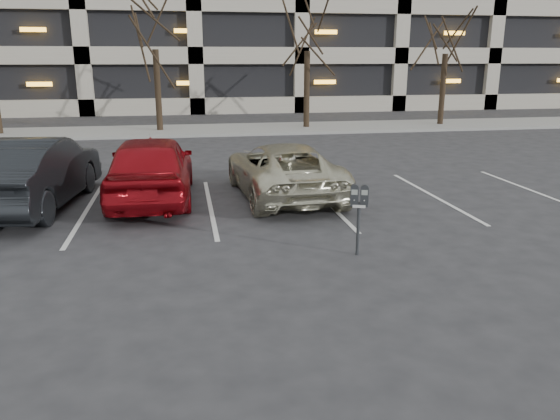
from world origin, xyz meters
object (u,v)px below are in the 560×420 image
suv_silver (283,170)px  car_dark (32,172)px  car_red (151,167)px  parking_meter (359,202)px  tree_c (308,1)px  tree_d (449,7)px

suv_silver → car_dark: car_dark is taller
suv_silver → car_red: bearing=-6.1°
parking_meter → suv_silver: (-0.52, 4.42, -0.28)m
suv_silver → car_red: size_ratio=1.04×
parking_meter → car_dark: (-6.39, 4.36, -0.13)m
tree_c → suv_silver: 14.47m
tree_c → suv_silver: bearing=-105.2°
parking_meter → car_red: bearing=148.0°
suv_silver → car_red: car_red is taller
tree_c → suv_silver: tree_c is taller
suv_silver → car_dark: size_ratio=0.99×
parking_meter → car_red: car_red is taller
tree_d → suv_silver: (-10.53, -13.01, -5.04)m
tree_d → suv_silver: size_ratio=1.59×
tree_c → car_dark: bearing=-125.7°
car_red → car_dark: size_ratio=0.95×
car_red → car_dark: (-2.65, -0.20, 0.01)m
tree_d → parking_meter: (-10.01, -17.43, -4.76)m
car_red → parking_meter: bearing=131.1°
tree_d → car_dark: size_ratio=1.57×
tree_c → car_red: 15.40m
car_dark → parking_meter: bearing=152.8°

